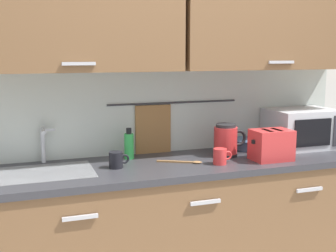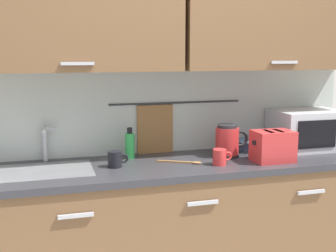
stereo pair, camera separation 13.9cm
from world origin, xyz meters
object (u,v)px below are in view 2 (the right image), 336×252
(electric_kettle, at_px, (228,141))
(toaster, at_px, (273,146))
(microwave, at_px, (307,130))
(mixing_bowl, at_px, (251,144))
(mug_by_kettle, at_px, (220,157))
(mug_near_sink, at_px, (115,159))
(dish_soap_bottle, at_px, (130,145))
(wooden_spoon, at_px, (185,162))

(electric_kettle, relative_size, toaster, 0.89)
(microwave, xyz_separation_m, electric_kettle, (-0.62, -0.06, -0.03))
(microwave, bearing_deg, mixing_bowl, 172.53)
(electric_kettle, bearing_deg, mug_by_kettle, -125.31)
(electric_kettle, xyz_separation_m, mug_near_sink, (-0.73, -0.06, -0.05))
(mug_near_sink, height_order, mixing_bowl, mug_near_sink)
(electric_kettle, bearing_deg, dish_soap_bottle, 168.36)
(microwave, relative_size, toaster, 1.80)
(mug_near_sink, bearing_deg, toaster, -7.67)
(dish_soap_bottle, distance_m, mug_near_sink, 0.23)
(dish_soap_bottle, distance_m, wooden_spoon, 0.37)
(mug_by_kettle, bearing_deg, wooden_spoon, 152.96)
(electric_kettle, relative_size, dish_soap_bottle, 1.16)
(microwave, bearing_deg, mug_by_kettle, -161.89)
(electric_kettle, height_order, wooden_spoon, electric_kettle)
(microwave, xyz_separation_m, mug_by_kettle, (-0.75, -0.24, -0.09))
(electric_kettle, height_order, mug_near_sink, electric_kettle)
(wooden_spoon, bearing_deg, microwave, 8.97)
(dish_soap_bottle, height_order, mug_near_sink, dish_soap_bottle)
(mixing_bowl, bearing_deg, microwave, -7.47)
(mug_near_sink, distance_m, mug_by_kettle, 0.62)
(electric_kettle, distance_m, mug_near_sink, 0.74)
(wooden_spoon, bearing_deg, toaster, -11.21)
(electric_kettle, distance_m, mug_by_kettle, 0.23)
(electric_kettle, distance_m, mixing_bowl, 0.25)
(mug_near_sink, distance_m, toaster, 0.96)
(dish_soap_bottle, bearing_deg, electric_kettle, -11.64)
(dish_soap_bottle, xyz_separation_m, mixing_bowl, (0.83, -0.01, -0.04))
(mug_near_sink, relative_size, mixing_bowl, 0.56)
(mixing_bowl, height_order, wooden_spoon, mixing_bowl)
(toaster, bearing_deg, microwave, 32.17)
(mixing_bowl, distance_m, toaster, 0.31)
(electric_kettle, bearing_deg, wooden_spoon, -164.88)
(mixing_bowl, bearing_deg, dish_soap_bottle, 179.15)
(mug_near_sink, xyz_separation_m, mixing_bowl, (0.96, 0.18, -0.00))
(mixing_bowl, xyz_separation_m, wooden_spoon, (-0.54, -0.20, -0.04))
(electric_kettle, height_order, mug_by_kettle, electric_kettle)
(mug_near_sink, distance_m, mixing_bowl, 0.97)
(microwave, distance_m, mug_by_kettle, 0.79)
(mug_near_sink, bearing_deg, mug_by_kettle, -11.10)
(mug_near_sink, relative_size, mug_by_kettle, 1.00)
(dish_soap_bottle, height_order, mug_by_kettle, dish_soap_bottle)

